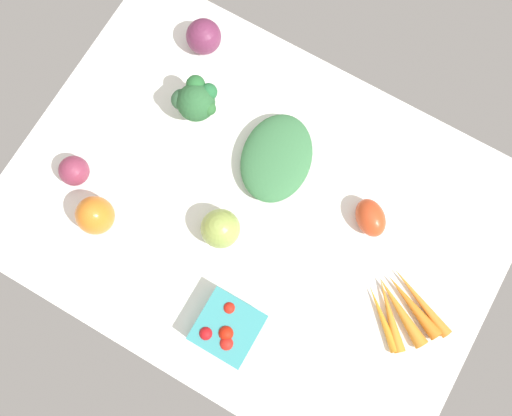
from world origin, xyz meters
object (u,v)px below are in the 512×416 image
object	(u,v)px
broccoli_head	(195,100)
red_onion_center	(204,37)
berry_basket	(227,328)
carrot_bunch	(403,309)
heirloom_tomato_green	(220,229)
leafy_greens_clump	(276,158)
bell_pepper_orange	(95,215)
roma_tomato	(370,218)
red_onion_near_basket	(74,171)

from	to	relation	value
broccoli_head	red_onion_center	xyz separation A→B (cm)	(7.14, -15.00, -2.89)
berry_basket	carrot_bunch	size ratio (longest dim) A/B	0.62
heirloom_tomato_green	leafy_greens_clump	distance (cm)	19.63
bell_pepper_orange	broccoli_head	bearing A→B (deg)	-99.56
broccoli_head	bell_pepper_orange	xyz separation A→B (cm)	(5.24, 31.13, -2.16)
heirloom_tomato_green	broccoli_head	bearing A→B (deg)	-48.34
berry_basket	red_onion_center	distance (cm)	63.82
roma_tomato	red_onion_center	distance (cm)	54.26
roma_tomato	heirloom_tomato_green	xyz separation A→B (cm)	(25.71, 17.69, 1.16)
broccoli_head	roma_tomato	world-z (taller)	broccoli_head
roma_tomato	berry_basket	xyz separation A→B (cm)	(14.41, 34.20, -0.18)
red_onion_near_basket	roma_tomato	bearing A→B (deg)	-159.34
berry_basket	broccoli_head	bearing A→B (deg)	-51.39
roma_tomato	heirloom_tomato_green	distance (cm)	31.23
carrot_bunch	red_onion_center	bearing A→B (deg)	-25.33
broccoli_head	berry_basket	xyz separation A→B (cm)	(-29.65, 37.13, -4.09)
heirloom_tomato_green	carrot_bunch	world-z (taller)	heirloom_tomato_green
bell_pepper_orange	berry_basket	world-z (taller)	bell_pepper_orange
broccoli_head	red_onion_near_basket	distance (cm)	29.54
heirloom_tomato_green	berry_basket	xyz separation A→B (cm)	(-11.30, 16.51, -1.34)
red_onion_center	red_onion_near_basket	bearing A→B (deg)	78.95
heirloom_tomato_green	carrot_bunch	distance (cm)	40.63
heirloom_tomato_green	carrot_bunch	size ratio (longest dim) A/B	0.43
red_onion_center	broccoli_head	bearing A→B (deg)	115.45
roma_tomato	berry_basket	bearing A→B (deg)	-72.35
bell_pepper_orange	red_onion_center	world-z (taller)	bell_pepper_orange
red_onion_near_basket	berry_basket	bearing A→B (deg)	165.03
red_onion_near_basket	leafy_greens_clump	bearing A→B (deg)	-146.04
leafy_greens_clump	red_onion_near_basket	bearing A→B (deg)	33.96
broccoli_head	bell_pepper_orange	world-z (taller)	broccoli_head
carrot_bunch	leafy_greens_clump	distance (cm)	40.84
broccoli_head	berry_basket	bearing A→B (deg)	128.61
berry_basket	carrot_bunch	world-z (taller)	berry_basket
red_onion_center	leafy_greens_clump	xyz separation A→B (cm)	(-27.79, 16.19, -1.30)
bell_pepper_orange	roma_tomato	bearing A→B (deg)	-150.23
carrot_bunch	red_onion_near_basket	bearing A→B (deg)	7.01
heirloom_tomato_green	berry_basket	size ratio (longest dim) A/B	0.69
red_onion_center	leafy_greens_clump	bearing A→B (deg)	149.78
berry_basket	leafy_greens_clump	size ratio (longest dim) A/B	0.59
leafy_greens_clump	carrot_bunch	bearing A→B (deg)	158.51
bell_pepper_orange	red_onion_center	size ratio (longest dim) A/B	1.18
red_onion_near_basket	leafy_greens_clump	size ratio (longest dim) A/B	0.32
red_onion_center	leafy_greens_clump	size ratio (longest dim) A/B	0.39
heirloom_tomato_green	carrot_bunch	xyz separation A→B (cm)	(-40.28, -4.49, -2.80)
broccoli_head	berry_basket	size ratio (longest dim) A/B	0.92
carrot_bunch	berry_basket	bearing A→B (deg)	35.92
heirloom_tomato_green	red_onion_center	xyz separation A→B (cm)	(25.49, -35.63, -0.14)
bell_pepper_orange	leafy_greens_clump	xyz separation A→B (cm)	(-25.90, -29.94, -2.02)
roma_tomato	carrot_bunch	bearing A→B (deg)	-1.69
heirloom_tomato_green	carrot_bunch	bearing A→B (deg)	-173.64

